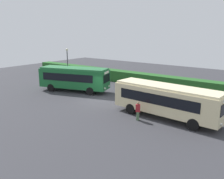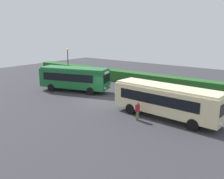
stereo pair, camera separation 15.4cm
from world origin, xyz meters
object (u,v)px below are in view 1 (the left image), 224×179
(bus_cream, at_px, (167,99))
(person_center, at_px, (138,111))
(lamppost, at_px, (67,60))
(person_left, at_px, (84,81))
(bus_green, at_px, (74,78))

(bus_cream, distance_m, person_center, 2.82)
(person_center, distance_m, lamppost, 20.36)
(person_left, xyz_separation_m, person_center, (12.78, -6.48, -0.09))
(lamppost, bearing_deg, person_center, -25.41)
(lamppost, bearing_deg, bus_green, -36.65)
(bus_green, bearing_deg, person_center, -36.14)
(person_left, bearing_deg, bus_cream, 77.66)
(lamppost, bearing_deg, bus_cream, -18.37)
(bus_green, distance_m, person_left, 2.48)
(person_center, height_order, lamppost, lamppost)
(bus_green, xyz_separation_m, bus_cream, (14.01, -2.17, -0.05))
(person_center, relative_size, lamppost, 0.33)
(person_center, xyz_separation_m, lamppost, (-18.27, 8.68, 2.30))
(bus_green, relative_size, lamppost, 1.87)
(bus_cream, xyz_separation_m, person_center, (-1.76, -2.03, -0.87))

